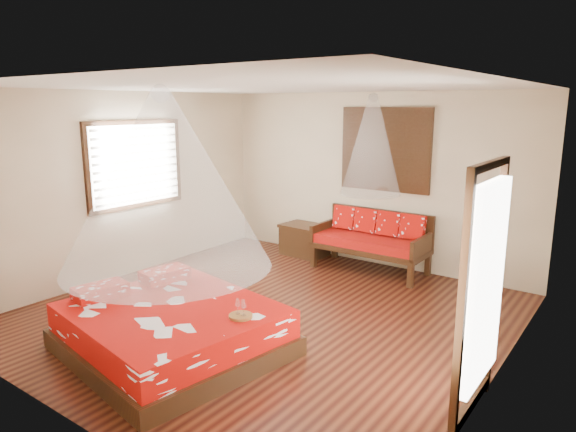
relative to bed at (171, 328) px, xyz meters
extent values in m
cube|color=black|center=(0.22, 1.39, -0.26)|extent=(5.50, 5.50, 0.02)
cube|color=silver|center=(0.22, 1.39, 2.56)|extent=(5.50, 5.50, 0.02)
cube|color=#C2B08E|center=(-2.54, 1.39, 1.15)|extent=(0.02, 5.50, 2.80)
cube|color=#C2B08E|center=(2.98, 1.39, 1.15)|extent=(0.02, 5.50, 2.80)
cube|color=#C2B08E|center=(0.22, 4.15, 1.15)|extent=(5.50, 0.02, 2.80)
cube|color=#C2B08E|center=(0.22, -1.37, 1.15)|extent=(5.50, 0.02, 2.80)
cube|color=black|center=(0.02, 0.00, -0.15)|extent=(2.43, 2.26, 0.20)
cube|color=#AF0B05|center=(0.02, 0.00, 0.10)|extent=(2.31, 2.15, 0.30)
cube|color=#AF0B05|center=(-0.83, -0.27, 0.32)|extent=(0.40, 0.60, 0.14)
cube|color=#AF0B05|center=(-0.70, 0.53, 0.32)|extent=(0.40, 0.60, 0.14)
cube|color=black|center=(-0.37, 3.35, -0.04)|extent=(0.08, 0.08, 0.42)
cube|color=black|center=(1.30, 3.35, -0.04)|extent=(0.08, 0.08, 0.42)
cube|color=black|center=(-0.37, 4.03, -0.04)|extent=(0.08, 0.08, 0.42)
cube|color=black|center=(1.30, 4.03, -0.04)|extent=(0.08, 0.08, 0.42)
cube|color=black|center=(0.47, 3.69, 0.13)|extent=(1.79, 0.80, 0.08)
cube|color=#9C1305|center=(0.47, 3.69, 0.24)|extent=(1.73, 0.74, 0.14)
cube|color=black|center=(0.47, 4.05, 0.42)|extent=(1.79, 0.06, 0.55)
cube|color=black|center=(-0.39, 3.69, 0.29)|extent=(0.06, 0.80, 0.30)
cube|color=black|center=(1.32, 3.69, 0.29)|extent=(0.06, 0.80, 0.30)
cube|color=#AF0B05|center=(-0.13, 3.93, 0.50)|extent=(0.38, 0.20, 0.39)
cube|color=#AF0B05|center=(0.27, 3.93, 0.50)|extent=(0.38, 0.20, 0.39)
cube|color=#AF0B05|center=(0.67, 3.93, 0.50)|extent=(0.38, 0.20, 0.39)
cube|color=#AF0B05|center=(1.07, 3.93, 0.50)|extent=(0.38, 0.20, 0.39)
cube|color=black|center=(-0.88, 3.84, -0.01)|extent=(0.78, 0.58, 0.49)
cube|color=black|center=(-0.88, 3.84, 0.26)|extent=(0.82, 0.63, 0.05)
cube|color=black|center=(0.47, 4.11, 1.65)|extent=(1.52, 0.06, 1.32)
cube|color=black|center=(0.47, 4.10, 1.65)|extent=(1.35, 0.04, 1.10)
cube|color=black|center=(-2.50, 1.59, 1.45)|extent=(0.08, 1.74, 1.34)
cube|color=silver|center=(-2.46, 1.59, 1.45)|extent=(0.04, 1.54, 1.10)
cube|color=black|center=(2.94, 0.79, 0.80)|extent=(0.08, 1.02, 2.16)
cube|color=white|center=(2.92, 0.79, 0.90)|extent=(0.03, 0.82, 1.70)
cylinder|color=brown|center=(0.79, 0.22, 0.26)|extent=(0.24, 0.24, 0.03)
cone|color=white|center=(0.02, 0.00, 1.60)|extent=(2.13, 2.13, 1.80)
cone|color=white|center=(0.47, 3.64, 1.75)|extent=(0.92, 0.92, 1.50)
camera|label=1|loc=(4.01, -3.40, 2.34)|focal=32.00mm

